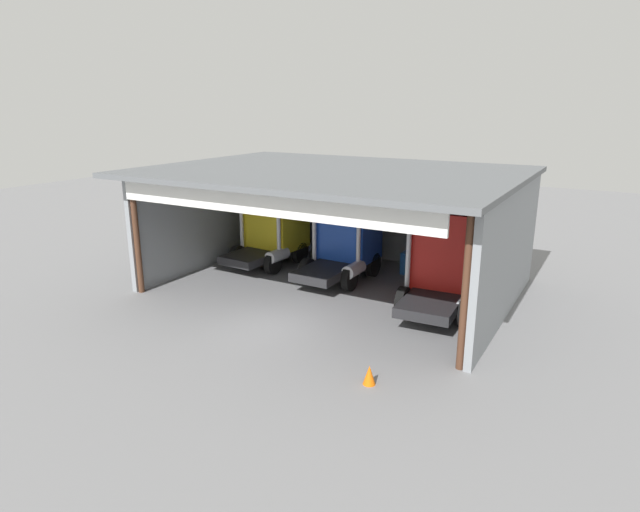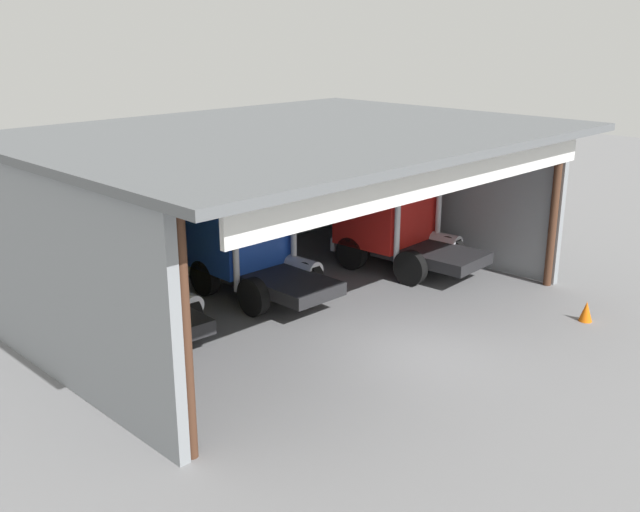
{
  "view_description": "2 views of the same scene",
  "coord_description": "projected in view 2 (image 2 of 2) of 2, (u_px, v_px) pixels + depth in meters",
  "views": [
    {
      "loc": [
        10.15,
        -14.12,
        7.44
      ],
      "look_at": [
        0.0,
        3.43,
        1.69
      ],
      "focal_mm": 29.83,
      "sensor_mm": 36.0,
      "label": 1
    },
    {
      "loc": [
        -13.26,
        -9.82,
        7.6
      ],
      "look_at": [
        0.0,
        3.43,
        1.69
      ],
      "focal_mm": 40.82,
      "sensor_mm": 36.0,
      "label": 2
    }
  ],
  "objects": [
    {
      "name": "ground_plane",
      "position": [
        419.0,
        351.0,
        17.86
      ],
      "size": [
        80.0,
        80.0,
        0.0
      ],
      "primitive_type": "plane",
      "color": "slate",
      "rests_on": "ground"
    },
    {
      "name": "workshop_shed",
      "position": [
        266.0,
        177.0,
        20.56
      ],
      "size": [
        14.38,
        11.05,
        5.02
      ],
      "color": "gray",
      "rests_on": "ground"
    },
    {
      "name": "truck_yellow_center_left_bay",
      "position": [
        121.0,
        263.0,
        18.71
      ],
      "size": [
        2.71,
        4.54,
        3.41
      ],
      "rotation": [
        0.0,
        0.0,
        -0.06
      ],
      "color": "yellow",
      "rests_on": "ground"
    },
    {
      "name": "truck_blue_center_bay",
      "position": [
        248.0,
        236.0,
        21.3
      ],
      "size": [
        2.58,
        4.7,
        3.39
      ],
      "rotation": [
        0.0,
        0.0,
        -0.01
      ],
      "color": "#1E47B7",
      "rests_on": "ground"
    },
    {
      "name": "truck_red_right_bay",
      "position": [
        392.0,
        208.0,
        23.68
      ],
      "size": [
        2.9,
        4.96,
        3.74
      ],
      "rotation": [
        0.0,
        0.0,
        0.06
      ],
      "color": "red",
      "rests_on": "ground"
    },
    {
      "name": "oil_drum",
      "position": [
        266.0,
        241.0,
        25.52
      ],
      "size": [
        0.58,
        0.58,
        0.86
      ],
      "primitive_type": "cylinder",
      "color": "#197233",
      "rests_on": "ground"
    },
    {
      "name": "tool_cart",
      "position": [
        269.0,
        247.0,
        24.58
      ],
      "size": [
        0.9,
        0.6,
        1.0
      ],
      "primitive_type": "cube",
      "color": "#1E59A5",
      "rests_on": "ground"
    },
    {
      "name": "traffic_cone",
      "position": [
        586.0,
        311.0,
        19.6
      ],
      "size": [
        0.36,
        0.36,
        0.56
      ],
      "primitive_type": "cone",
      "color": "orange",
      "rests_on": "ground"
    }
  ]
}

